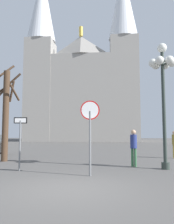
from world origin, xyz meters
name	(u,v)px	position (x,y,z in m)	size (l,w,h in m)	color
ground_plane	(67,189)	(0.00, 0.00, 0.00)	(120.00, 120.00, 0.00)	#514F4C
cathedral	(83,84)	(-3.28, 37.25, 11.14)	(21.32, 12.30, 34.73)	gray
stop_sign	(90,123)	(0.52, 2.04, 1.99)	(0.74, 0.12, 2.86)	slate
one_way_arrow_sign	(20,137)	(-2.57, 2.93, 1.44)	(0.57, 0.10, 2.29)	slate
street_lamp	(163,77)	(3.77, 3.86, 4.19)	(1.26, 1.15, 5.78)	#2D3833
bare_tree	(6,111)	(-4.65, 6.05, 2.88)	(1.34, 1.31, 5.78)	#473323
pedestrian_standing	(134,144)	(2.46, 4.51, 1.07)	(0.32, 0.32, 1.76)	#33663F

